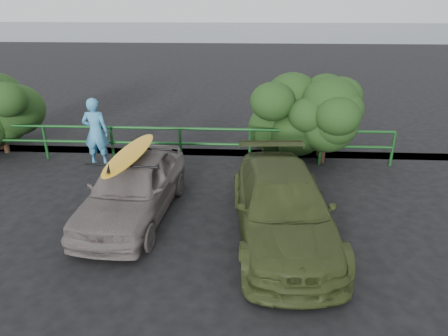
% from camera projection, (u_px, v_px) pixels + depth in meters
% --- Properties ---
extents(ground, '(80.00, 80.00, 0.00)m').
position_uv_depth(ground, '(82.00, 264.00, 7.14)').
color(ground, black).
extents(ocean, '(200.00, 200.00, 0.00)m').
position_uv_depth(ocean, '(230.00, 30.00, 62.35)').
color(ocean, '#505D62').
rests_on(ocean, ground).
extents(guardrail, '(14.00, 0.08, 1.04)m').
position_uv_depth(guardrail, '(146.00, 144.00, 11.54)').
color(guardrail, '#134519').
rests_on(guardrail, ground).
extents(shrub_right, '(3.20, 2.40, 2.19)m').
position_uv_depth(shrub_right, '(320.00, 123.00, 11.52)').
color(shrub_right, '#1E3D16').
rests_on(shrub_right, ground).
extents(sedan, '(1.92, 4.07, 1.35)m').
position_uv_depth(sedan, '(133.00, 187.00, 8.53)').
color(sedan, '#645B59').
rests_on(sedan, ground).
extents(olive_vehicle, '(2.13, 4.61, 1.30)m').
position_uv_depth(olive_vehicle, '(283.00, 206.00, 7.77)').
color(olive_vehicle, '#313C1A').
rests_on(olive_vehicle, ground).
extents(man, '(0.72, 0.49, 1.94)m').
position_uv_depth(man, '(96.00, 132.00, 11.10)').
color(man, '#3E8DBC').
rests_on(man, ground).
extents(roof_rack, '(1.59, 1.18, 0.05)m').
position_uv_depth(roof_rack, '(130.00, 156.00, 8.26)').
color(roof_rack, black).
rests_on(roof_rack, sedan).
extents(surfboard, '(0.76, 2.65, 0.08)m').
position_uv_depth(surfboard, '(130.00, 153.00, 8.24)').
color(surfboard, gold).
rests_on(surfboard, roof_rack).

